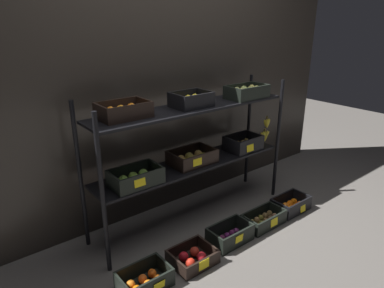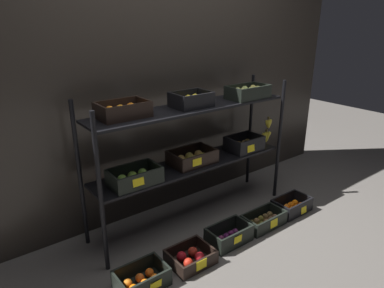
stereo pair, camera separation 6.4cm
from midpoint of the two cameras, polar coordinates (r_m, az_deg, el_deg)
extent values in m
plane|color=#605B56|center=(3.17, -0.59, -11.84)|extent=(10.00, 10.00, 0.00)
cube|color=#2D2823|center=(3.06, -5.20, 9.14)|extent=(4.19, 0.12, 2.20)
cylinder|color=black|center=(2.35, -15.35, -8.55)|extent=(0.03, 0.03, 1.16)
cylinder|color=black|center=(3.38, 13.48, 0.57)|extent=(0.03, 0.03, 1.16)
cylinder|color=black|center=(2.67, -18.66, -5.30)|extent=(0.03, 0.03, 1.16)
cylinder|color=black|center=(3.61, 8.80, 2.16)|extent=(0.03, 0.03, 1.16)
cube|color=black|center=(2.93, -0.62, -3.35)|extent=(1.76, 0.35, 0.02)
cube|color=black|center=(2.77, -0.66, 6.03)|extent=(1.76, 0.35, 0.02)
cube|color=black|center=(2.61, -9.95, -6.44)|extent=(0.37, 0.23, 0.01)
cube|color=black|center=(2.50, -8.83, -6.06)|extent=(0.37, 0.02, 0.11)
cube|color=black|center=(2.67, -11.15, -4.41)|extent=(0.37, 0.02, 0.11)
cube|color=black|center=(2.51, -13.63, -6.23)|extent=(0.02, 0.20, 0.11)
cube|color=black|center=(2.66, -6.65, -4.22)|extent=(0.02, 0.20, 0.11)
sphere|color=#92B33E|center=(2.53, -11.40, -6.40)|extent=(0.07, 0.07, 0.07)
sphere|color=#8EC849|center=(2.57, -9.61, -5.82)|extent=(0.07, 0.07, 0.07)
sphere|color=#8AB534|center=(2.60, -8.00, -5.37)|extent=(0.07, 0.07, 0.07)
sphere|color=#8CC944|center=(2.58, -12.04, -5.88)|extent=(0.07, 0.07, 0.07)
sphere|color=#8DC23F|center=(2.62, -10.40, -5.33)|extent=(0.07, 0.07, 0.07)
sphere|color=#83BB46|center=(2.65, -8.76, -4.87)|extent=(0.07, 0.07, 0.07)
cube|color=yellow|center=(2.47, -9.36, -6.31)|extent=(0.09, 0.01, 0.06)
cube|color=black|center=(2.93, -0.60, -3.08)|extent=(0.38, 0.26, 0.01)
cube|color=black|center=(2.82, 0.91, -2.73)|extent=(0.38, 0.02, 0.11)
cube|color=black|center=(2.99, -2.03, -1.32)|extent=(0.38, 0.02, 0.11)
cube|color=black|center=(2.80, -3.54, -2.87)|extent=(0.02, 0.23, 0.11)
cube|color=black|center=(3.01, 2.13, -1.19)|extent=(0.02, 0.23, 0.11)
sphere|color=yellow|center=(2.83, -1.49, -2.99)|extent=(0.07, 0.07, 0.07)
sphere|color=#DFBD4F|center=(2.88, -0.08, -2.53)|extent=(0.07, 0.07, 0.07)
sphere|color=gold|center=(2.94, 1.27, -2.11)|extent=(0.07, 0.07, 0.07)
sphere|color=#E5B455|center=(2.88, -2.46, -2.54)|extent=(0.07, 0.07, 0.07)
sphere|color=#DAC750|center=(2.94, -1.11, -2.08)|extent=(0.07, 0.07, 0.07)
sphere|color=#E7B555|center=(2.99, 0.43, -1.69)|extent=(0.07, 0.07, 0.07)
cube|color=yellow|center=(2.78, 0.27, -3.02)|extent=(0.09, 0.01, 0.06)
cube|color=black|center=(3.26, 7.86, -0.78)|extent=(0.32, 0.23, 0.01)
cube|color=black|center=(3.17, 9.32, -0.20)|extent=(0.32, 0.02, 0.12)
cube|color=black|center=(3.31, 6.57, 0.82)|extent=(0.32, 0.02, 0.12)
cube|color=black|center=(3.13, 5.95, -0.27)|extent=(0.02, 0.20, 0.12)
cube|color=black|center=(3.34, 9.75, 0.88)|extent=(0.02, 0.20, 0.12)
ellipsoid|color=brown|center=(3.16, 7.24, -0.65)|extent=(0.05, 0.05, 0.07)
ellipsoid|color=brown|center=(3.20, 8.02, -0.43)|extent=(0.05, 0.05, 0.07)
ellipsoid|color=brown|center=(3.24, 8.77, -0.19)|extent=(0.05, 0.05, 0.07)
ellipsoid|color=brown|center=(3.29, 9.46, 0.05)|extent=(0.05, 0.05, 0.07)
ellipsoid|color=brown|center=(3.21, 6.28, -0.28)|extent=(0.05, 0.05, 0.07)
ellipsoid|color=brown|center=(3.25, 7.09, -0.05)|extent=(0.05, 0.05, 0.07)
ellipsoid|color=brown|center=(3.29, 7.88, 0.16)|extent=(0.05, 0.05, 0.07)
ellipsoid|color=brown|center=(3.33, 8.43, 0.38)|extent=(0.05, 0.05, 0.07)
cube|color=yellow|center=(3.14, 9.05, -0.63)|extent=(0.09, 0.01, 0.07)
cube|color=black|center=(2.51, -11.90, 4.43)|extent=(0.36, 0.24, 0.01)
cube|color=black|center=(2.39, -10.76, 5.19)|extent=(0.36, 0.02, 0.10)
cube|color=black|center=(2.59, -13.13, 6.15)|extent=(0.36, 0.02, 0.10)
cube|color=black|center=(2.42, -15.59, 4.99)|extent=(0.02, 0.21, 0.10)
cube|color=black|center=(2.57, -8.59, 6.34)|extent=(0.02, 0.21, 0.10)
sphere|color=orange|center=(2.43, -13.41, 4.85)|extent=(0.07, 0.07, 0.07)
sphere|color=orange|center=(2.46, -11.65, 5.21)|extent=(0.07, 0.07, 0.07)
sphere|color=orange|center=(2.50, -10.02, 5.56)|extent=(0.07, 0.07, 0.07)
sphere|color=orange|center=(2.49, -14.05, 5.22)|extent=(0.07, 0.07, 0.07)
sphere|color=orange|center=(2.52, -12.38, 5.50)|extent=(0.07, 0.07, 0.07)
sphere|color=orange|center=(2.56, -10.68, 5.86)|extent=(0.07, 0.07, 0.07)
cube|color=black|center=(2.77, -0.80, 6.34)|extent=(0.31, 0.23, 0.01)
cube|color=black|center=(2.67, 0.62, 7.14)|extent=(0.31, 0.02, 0.11)
cube|color=black|center=(2.84, -2.15, 7.90)|extent=(0.31, 0.02, 0.11)
cube|color=black|center=(2.67, -3.30, 7.10)|extent=(0.02, 0.20, 0.11)
cube|color=black|center=(2.84, 1.54, 7.93)|extent=(0.02, 0.20, 0.11)
ellipsoid|color=yellow|center=(2.69, -1.54, 6.91)|extent=(0.06, 0.06, 0.08)
ellipsoid|color=yellow|center=(2.73, -0.39, 7.13)|extent=(0.06, 0.06, 0.08)
ellipsoid|color=yellow|center=(2.78, 0.79, 7.34)|extent=(0.06, 0.06, 0.08)
ellipsoid|color=yellow|center=(2.74, -2.37, 7.17)|extent=(0.06, 0.06, 0.08)
ellipsoid|color=yellow|center=(2.78, -1.32, 7.37)|extent=(0.06, 0.06, 0.08)
ellipsoid|color=yellow|center=(2.83, -0.17, 7.58)|extent=(0.06, 0.06, 0.08)
cube|color=black|center=(3.11, 8.43, 7.67)|extent=(0.38, 0.22, 0.01)
cube|color=black|center=(3.03, 9.89, 8.37)|extent=(0.38, 0.02, 0.10)
cube|color=black|center=(3.17, 7.14, 9.02)|extent=(0.38, 0.02, 0.10)
cube|color=black|center=(2.97, 6.06, 8.33)|extent=(0.02, 0.19, 0.10)
cube|color=black|center=(3.23, 10.72, 9.04)|extent=(0.02, 0.19, 0.10)
ellipsoid|color=tan|center=(3.01, 7.71, 8.32)|extent=(0.07, 0.07, 0.09)
ellipsoid|color=#A7B954|center=(3.08, 8.93, 8.51)|extent=(0.07, 0.07, 0.09)
ellipsoid|color=#B5B954|center=(3.15, 10.03, 8.71)|extent=(0.07, 0.07, 0.09)
ellipsoid|color=tan|center=(3.05, 6.83, 8.51)|extent=(0.07, 0.07, 0.09)
ellipsoid|color=#A8BC5D|center=(3.12, 7.97, 8.71)|extent=(0.07, 0.07, 0.09)
ellipsoid|color=#B4AB4D|center=(3.18, 9.28, 8.87)|extent=(0.07, 0.07, 0.09)
cylinder|color=brown|center=(3.51, 11.47, 2.33)|extent=(0.02, 0.02, 0.02)
ellipsoid|color=yellow|center=(3.51, 11.01, 1.18)|extent=(0.11, 0.03, 0.10)
ellipsoid|color=yellow|center=(3.52, 11.12, 1.22)|extent=(0.08, 0.03, 0.12)
ellipsoid|color=yellow|center=(3.53, 11.28, 1.25)|extent=(0.05, 0.03, 0.12)
ellipsoid|color=yellow|center=(3.54, 11.42, 1.29)|extent=(0.05, 0.03, 0.12)
ellipsoid|color=gold|center=(3.54, 11.66, 1.29)|extent=(0.08, 0.03, 0.12)
ellipsoid|color=yellow|center=(3.56, 11.67, 1.39)|extent=(0.11, 0.03, 0.09)
cylinder|color=brown|center=(3.46, 11.80, 4.31)|extent=(0.02, 0.02, 0.02)
ellipsoid|color=yellow|center=(3.47, 11.56, 3.36)|extent=(0.07, 0.03, 0.10)
ellipsoid|color=yellow|center=(3.47, 11.77, 3.34)|extent=(0.05, 0.03, 0.10)
ellipsoid|color=yellow|center=(3.48, 11.90, 3.37)|extent=(0.05, 0.03, 0.10)
ellipsoid|color=yellow|center=(3.49, 11.98, 3.40)|extent=(0.07, 0.03, 0.10)
cube|color=black|center=(2.50, -8.59, -22.21)|extent=(0.34, 0.23, 0.01)
cube|color=black|center=(2.39, -7.29, -22.46)|extent=(0.34, 0.02, 0.12)
cube|color=black|center=(2.53, -9.94, -19.78)|extent=(0.34, 0.02, 0.12)
cube|color=black|center=(2.52, -5.32, -19.72)|extent=(0.02, 0.19, 0.12)
sphere|color=orange|center=(2.45, -8.10, -22.02)|extent=(0.06, 0.06, 0.06)
sphere|color=orange|center=(2.48, -6.57, -21.30)|extent=(0.06, 0.06, 0.06)
sphere|color=orange|center=(2.47, -10.90, -21.87)|extent=(0.06, 0.06, 0.06)
sphere|color=orange|center=(2.50, -8.98, -21.18)|extent=(0.06, 0.06, 0.06)
sphere|color=orange|center=(2.53, -7.40, -20.48)|extent=(0.06, 0.06, 0.06)
cube|color=yellow|center=(2.40, -6.25, -22.32)|extent=(0.08, 0.01, 0.06)
cube|color=black|center=(2.66, -0.62, -18.90)|extent=(0.31, 0.26, 0.01)
cube|color=black|center=(2.55, 1.15, -19.34)|extent=(0.31, 0.02, 0.09)
cube|color=black|center=(2.70, -2.27, -16.76)|extent=(0.31, 0.02, 0.09)
cube|color=black|center=(2.56, -3.42, -19.27)|extent=(0.02, 0.23, 0.09)
cube|color=black|center=(2.70, 1.99, -16.79)|extent=(0.02, 0.23, 0.09)
sphere|color=red|center=(2.58, -1.01, -19.12)|extent=(0.07, 0.07, 0.07)
sphere|color=red|center=(2.63, 0.85, -18.18)|extent=(0.07, 0.07, 0.07)
sphere|color=red|center=(2.63, -2.14, -18.15)|extent=(0.07, 0.07, 0.07)
sphere|color=red|center=(2.68, -0.29, -17.40)|extent=(0.07, 0.07, 0.07)
cube|color=yellow|center=(2.54, 1.25, -19.34)|extent=(0.09, 0.00, 0.07)
cube|color=black|center=(2.87, 5.59, -15.62)|extent=(0.35, 0.21, 0.01)
cube|color=black|center=(2.78, 7.08, -15.34)|extent=(0.35, 0.02, 0.13)
cube|color=black|center=(2.89, 4.27, -13.65)|extent=(0.35, 0.02, 0.13)
cube|color=black|center=(2.74, 3.03, -15.76)|extent=(0.02, 0.18, 0.13)
cube|color=black|center=(2.93, 8.05, -13.27)|extent=(0.02, 0.18, 0.13)
sphere|color=#67185B|center=(2.77, 4.34, -16.27)|extent=(0.05, 0.05, 0.05)
sphere|color=#621E4F|center=(2.80, 5.34, -15.86)|extent=(0.05, 0.05, 0.05)
sphere|color=#551C49|center=(2.84, 6.14, -15.40)|extent=(0.05, 0.05, 0.05)
sphere|color=#5B2457|center=(2.87, 6.85, -14.98)|extent=(0.05, 0.05, 0.05)
sphere|color=#682645|center=(2.90, 7.64, -14.62)|extent=(0.05, 0.05, 0.05)
sphere|color=#6B2655|center=(2.81, 3.50, -15.67)|extent=(0.05, 0.05, 0.05)
sphere|color=#622348|center=(2.84, 4.34, -15.25)|extent=(0.05, 0.05, 0.05)
sphere|color=#591A55|center=(2.87, 5.19, -14.88)|extent=(0.05, 0.05, 0.05)
sphere|color=#551949|center=(2.91, 5.96, -14.44)|extent=(0.05, 0.05, 0.05)
sphere|color=#582151|center=(2.93, 6.68, -14.09)|extent=(0.05, 0.05, 0.05)
cube|color=yellow|center=(2.76, 7.21, -15.29)|extent=(0.08, 0.01, 0.06)
cube|color=black|center=(3.11, 11.12, -12.86)|extent=(0.38, 0.20, 0.01)
cube|color=black|center=(3.03, 12.56, -12.59)|extent=(0.38, 0.02, 0.11)
cube|color=black|center=(3.13, 9.88, -11.24)|extent=(0.38, 0.02, 0.11)
cube|color=black|center=(2.96, 8.84, -13.16)|extent=(0.02, 0.17, 0.11)
cube|color=black|center=(3.20, 13.36, -10.74)|extent=(0.02, 0.17, 0.11)
ellipsoid|color=brown|center=(2.99, 10.13, -13.30)|extent=(0.05, 0.05, 0.07)
ellipsoid|color=brown|center=(3.03, 10.83, -12.89)|extent=(0.05, 0.05, 0.07)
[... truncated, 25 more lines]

